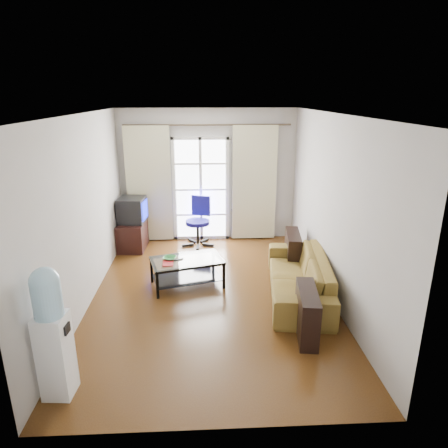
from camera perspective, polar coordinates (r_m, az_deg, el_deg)
The scene contains 20 objects.
floor at distance 6.26m, azimuth -1.84°, elevation -10.09°, with size 5.20×5.20×0.00m, color #553314.
ceiling at distance 5.53m, azimuth -2.13°, elevation 15.42°, with size 5.20×5.20×0.00m, color white.
wall_back at distance 8.28m, azimuth -2.31°, elevation 6.89°, with size 3.60×0.02×2.70m, color #B6B2AD.
wall_front at distance 3.34m, azimuth -1.12°, elevation -10.72°, with size 3.60×0.02×2.70m, color #B6B2AD.
wall_left at distance 6.00m, azimuth -19.43°, elevation 1.50°, with size 0.02×5.20×2.70m, color #B6B2AD.
wall_right at distance 6.05m, azimuth 15.34°, elevation 2.04°, with size 0.02×5.20×2.70m, color #B6B2AD.
french_door at distance 8.28m, azimuth -3.32°, elevation 4.93°, with size 1.16×0.06×2.15m.
curtain_rod at distance 8.04m, azimuth -2.40°, elevation 13.97°, with size 0.04×0.04×3.30m, color #4C3F2D.
curtain_left at distance 8.27m, azimuth -10.67°, elevation 5.51°, with size 0.90×0.07×2.35m, color beige.
curtain_right at distance 8.26m, azimuth 4.35°, elevation 5.76°, with size 0.90×0.07×2.35m, color beige.
radiator at distance 8.49m, azimuth 3.19°, elevation 0.04°, with size 0.64×0.12×0.64m, color gray.
sofa at distance 6.24m, azimuth 10.60°, elevation -7.30°, with size 1.11×2.24×0.63m, color brown.
coffee_table at distance 6.46m, azimuth -5.31°, elevation -6.38°, with size 1.24×0.91×0.45m.
bowl at distance 6.40m, azimuth -7.77°, elevation -4.88°, with size 0.25×0.25×0.05m, color green.
book at distance 6.26m, azimuth -8.78°, elevation -5.62°, with size 0.18×0.23×0.02m, color #B7162D.
remote at distance 6.38m, azimuth -6.50°, elevation -5.06°, with size 0.15×0.04×0.02m, color black.
tv_stand at distance 8.15m, azimuth -12.92°, elevation -1.60°, with size 0.50×0.75×0.55m, color black.
crt_tv at distance 8.03m, azimuth -13.13°, elevation 1.98°, with size 0.58×0.58×0.49m.
task_chair at distance 8.15m, azimuth -3.68°, elevation -1.02°, with size 0.86×0.86×0.99m.
water_cooler at distance 4.39m, azimuth -23.35°, elevation -13.85°, with size 0.32×0.31×1.42m.
Camera 1 is at (-0.09, -5.52, 2.96)m, focal length 32.00 mm.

